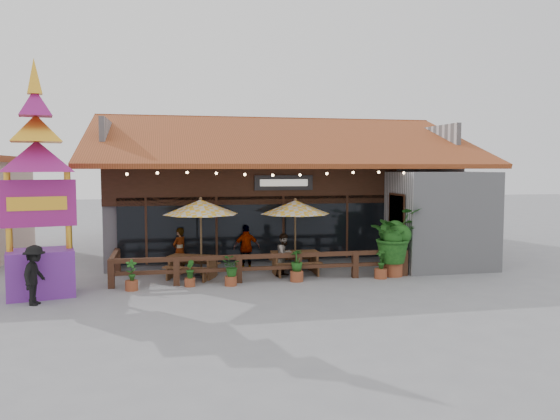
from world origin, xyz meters
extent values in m
plane|color=gray|center=(0.00, 0.00, 0.00)|extent=(100.00, 100.00, 0.00)
cube|color=#AAAAAF|center=(0.00, 7.00, 2.00)|extent=(14.00, 10.00, 4.00)
cube|color=#361B11|center=(-1.50, 1.92, 3.20)|extent=(11.00, 0.16, 1.60)
cube|color=black|center=(-1.50, 1.90, 1.50)|extent=(10.00, 0.12, 2.40)
cube|color=#F8A36F|center=(-1.50, 2.10, 1.50)|extent=(9.80, 0.05, 2.20)
cube|color=#AAAAAF|center=(5.25, 0.65, 1.80)|extent=(3.50, 2.70, 3.60)
cube|color=#AC1B1F|center=(3.44, 0.50, 2.00)|extent=(0.06, 1.20, 1.50)
cube|color=#361B11|center=(3.43, 0.50, 2.00)|extent=(0.04, 1.34, 1.64)
cube|color=#9C4523|center=(0.00, 3.50, 4.90)|extent=(15.50, 7.05, 2.37)
cube|color=#9C4523|center=(0.00, 10.50, 4.90)|extent=(15.50, 7.05, 2.37)
cube|color=#9C4523|center=(0.00, 7.00, 6.02)|extent=(15.50, 0.30, 0.12)
cube|color=#AAAAAF|center=(-7.00, 7.00, 4.70)|extent=(0.20, 9.00, 1.80)
cube|color=#AAAAAF|center=(7.00, 7.00, 4.70)|extent=(0.20, 9.00, 1.80)
cube|color=black|center=(-0.50, 1.80, 3.20)|extent=(2.20, 0.10, 0.55)
cube|color=silver|center=(-0.50, 1.74, 3.20)|extent=(1.80, 0.02, 0.25)
cube|color=#361B11|center=(-5.50, 1.86, 1.50)|extent=(0.08, 0.08, 2.40)
cube|color=#361B11|center=(-3.00, 1.86, 1.50)|extent=(0.08, 0.08, 2.40)
cube|color=#361B11|center=(-0.50, 1.86, 1.50)|extent=(0.08, 0.08, 2.40)
cube|color=#361B11|center=(2.00, 1.86, 1.50)|extent=(0.08, 0.08, 2.40)
sphere|color=#E6B87E|center=(-6.00, 0.08, 3.55)|extent=(0.09, 0.09, 0.09)
sphere|color=#E6B87E|center=(-5.05, 0.08, 3.59)|extent=(0.09, 0.09, 0.09)
sphere|color=#E6B87E|center=(-4.10, 0.08, 3.60)|extent=(0.09, 0.09, 0.09)
sphere|color=#E6B87E|center=(-3.15, 0.08, 3.57)|extent=(0.09, 0.09, 0.09)
sphere|color=#E6B87E|center=(-2.20, 0.08, 3.53)|extent=(0.09, 0.09, 0.09)
sphere|color=#E6B87E|center=(-1.25, 0.08, 3.50)|extent=(0.09, 0.09, 0.09)
sphere|color=#E6B87E|center=(-0.30, 0.08, 3.51)|extent=(0.09, 0.09, 0.09)
sphere|color=#E6B87E|center=(0.65, 0.08, 3.55)|extent=(0.09, 0.09, 0.09)
sphere|color=#E6B87E|center=(1.60, 0.08, 3.59)|extent=(0.09, 0.09, 0.09)
sphere|color=#E6B87E|center=(2.55, 0.08, 3.60)|extent=(0.09, 0.09, 0.09)
sphere|color=#E6B87E|center=(3.50, 0.08, 3.57)|extent=(0.09, 0.09, 0.09)
cube|color=#472919|center=(-6.50, -0.50, 0.45)|extent=(0.20, 0.20, 0.90)
cube|color=#472919|center=(-4.50, -0.50, 0.45)|extent=(0.20, 0.20, 0.90)
cube|color=#472919|center=(-2.50, -0.50, 0.45)|extent=(0.20, 0.20, 0.90)
cube|color=#472919|center=(-0.50, -0.50, 0.45)|extent=(0.20, 0.20, 0.90)
cube|color=#472919|center=(1.50, -0.50, 0.45)|extent=(0.20, 0.20, 0.90)
cube|color=#472919|center=(3.30, -0.50, 0.45)|extent=(0.20, 0.20, 0.90)
cube|color=#472919|center=(-1.60, -0.50, 0.85)|extent=(9.80, 0.16, 0.14)
cube|color=#472919|center=(-1.60, -0.50, 0.45)|extent=(9.80, 0.12, 0.12)
cube|color=#472919|center=(-6.50, 0.75, 0.85)|extent=(0.16, 2.50, 0.14)
cube|color=#472919|center=(-6.50, 1.90, 0.45)|extent=(0.20, 0.20, 0.90)
cylinder|color=brown|center=(-3.63, 0.70, 1.30)|extent=(0.07, 0.07, 2.59)
cone|color=yellow|center=(-3.63, 0.70, 2.42)|extent=(2.88, 2.88, 0.51)
sphere|color=brown|center=(-3.63, 0.70, 2.71)|extent=(0.11, 0.11, 0.11)
cylinder|color=black|center=(-3.63, 0.70, 0.03)|extent=(0.50, 0.50, 0.07)
cylinder|color=brown|center=(-0.25, 0.99, 1.25)|extent=(0.07, 0.07, 2.51)
cone|color=yellow|center=(-0.25, 0.99, 2.35)|extent=(2.71, 2.71, 0.49)
sphere|color=brown|center=(-0.25, 0.99, 2.62)|extent=(0.11, 0.11, 0.11)
cylinder|color=black|center=(-0.25, 0.99, 0.03)|extent=(0.48, 0.48, 0.07)
cube|color=brown|center=(-3.95, 0.61, 0.73)|extent=(1.75, 1.34, 0.06)
cube|color=brown|center=(-4.58, 0.90, 0.37)|extent=(0.36, 0.66, 0.73)
cube|color=brown|center=(-3.32, 0.32, 0.37)|extent=(0.36, 0.66, 0.73)
cube|color=brown|center=(-4.18, 0.11, 0.44)|extent=(1.56, 0.92, 0.05)
cube|color=brown|center=(-3.72, 1.10, 0.44)|extent=(1.56, 0.92, 0.05)
cube|color=brown|center=(-0.34, 0.59, 0.77)|extent=(1.67, 0.80, 0.06)
cube|color=brown|center=(-1.07, 0.60, 0.38)|extent=(0.10, 0.73, 0.77)
cube|color=brown|center=(0.38, 0.58, 0.38)|extent=(0.10, 0.73, 0.77)
cube|color=brown|center=(-0.35, 0.02, 0.46)|extent=(1.66, 0.32, 0.05)
cube|color=brown|center=(-0.33, 1.16, 0.46)|extent=(1.66, 0.32, 0.05)
cube|color=#712998|center=(-8.41, -1.13, 0.68)|extent=(2.07, 1.72, 1.36)
cube|color=#9C1C75|center=(-8.41, -1.13, 2.73)|extent=(2.06, 0.71, 1.36)
cube|color=gold|center=(-8.41, -1.29, 2.73)|extent=(1.56, 0.37, 0.40)
cylinder|color=gold|center=(-9.20, -1.13, 2.50)|extent=(0.18, 0.18, 2.27)
cylinder|color=gold|center=(-7.61, -1.13, 2.50)|extent=(0.18, 0.18, 2.27)
pyramid|color=#9C1C75|center=(-8.41, -1.13, 4.55)|extent=(3.24, 3.24, 0.91)
pyramid|color=gold|center=(-8.41, -1.13, 5.28)|extent=(2.30, 2.30, 0.80)
pyramid|color=#9C1C75|center=(-8.41, -1.13, 6.02)|extent=(1.49, 1.49, 0.80)
pyramid|color=gold|center=(-8.41, -1.13, 6.87)|extent=(0.68, 0.68, 1.02)
cylinder|color=brown|center=(2.89, -0.50, 0.23)|extent=(0.64, 0.64, 0.47)
imported|color=#24611B|center=(2.89, -0.50, 1.43)|extent=(2.14, 2.01, 1.92)
sphere|color=#24611B|center=(3.05, -0.61, 1.07)|extent=(0.64, 0.64, 0.64)
sphere|color=#24611B|center=(2.76, -0.35, 1.28)|extent=(0.56, 0.56, 0.56)
imported|color=#361B11|center=(-4.34, 1.68, 0.81)|extent=(0.69, 0.68, 1.61)
imported|color=#361B11|center=(-0.80, 0.28, 0.74)|extent=(0.92, 0.90, 1.49)
imported|color=#361B11|center=(-1.92, 1.67, 0.83)|extent=(0.98, 0.41, 1.66)
imported|color=black|center=(-8.34, -2.22, 0.83)|extent=(0.81, 1.17, 1.65)
cylinder|color=brown|center=(-5.86, -0.95, 0.16)|extent=(0.39, 0.39, 0.31)
imported|color=#24611B|center=(-5.86, -0.95, 0.63)|extent=(0.34, 0.23, 0.64)
cylinder|color=brown|center=(-4.09, -0.73, 0.14)|extent=(0.34, 0.34, 0.27)
imported|color=#24611B|center=(-4.09, -0.73, 0.56)|extent=(0.30, 0.35, 0.56)
cylinder|color=brown|center=(-2.81, -0.90, 0.15)|extent=(0.38, 0.38, 0.30)
imported|color=#24611B|center=(-2.81, -0.90, 0.62)|extent=(0.69, 0.64, 0.63)
cylinder|color=brown|center=(-0.59, -0.68, 0.17)|extent=(0.43, 0.43, 0.35)
imported|color=#24611B|center=(-0.59, -0.68, 0.71)|extent=(0.50, 0.50, 0.72)
cylinder|color=brown|center=(2.31, -0.80, 0.17)|extent=(0.42, 0.42, 0.34)
imported|color=#24611B|center=(2.31, -0.80, 0.69)|extent=(0.32, 0.41, 0.70)
camera|label=1|loc=(-4.79, -17.99, 3.76)|focal=35.00mm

